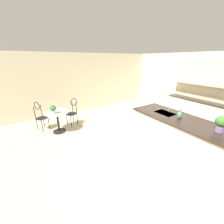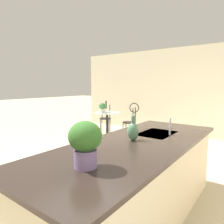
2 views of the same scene
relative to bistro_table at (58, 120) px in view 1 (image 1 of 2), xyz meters
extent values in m
plane|color=beige|center=(2.57, 1.79, -0.45)|extent=(40.00, 40.00, 0.00)
cube|color=beige|center=(2.57, 5.45, 0.90)|extent=(9.00, 0.12, 2.70)
cube|color=beige|center=(-1.69, 1.79, 0.90)|extent=(0.12, 7.80, 2.70)
cube|color=beige|center=(2.87, 2.64, -0.01)|extent=(2.70, 0.96, 0.88)
cube|color=#2D231E|center=(2.87, 2.64, 0.45)|extent=(2.80, 1.06, 0.04)
cube|color=#B2B5BA|center=(2.32, 2.64, 0.46)|extent=(0.56, 0.40, 0.03)
cube|color=beige|center=(2.17, 4.99, -0.01)|extent=(2.40, 0.60, 0.88)
cube|color=#2D231E|center=(2.17, 4.99, 0.45)|extent=(2.44, 0.64, 0.04)
cube|color=beige|center=(2.17, 5.15, 0.77)|extent=(2.40, 0.04, 0.60)
cube|color=beige|center=(2.17, 4.97, 1.45)|extent=(2.40, 0.36, 0.76)
cylinder|color=black|center=(0.00, 0.00, -0.43)|extent=(0.44, 0.44, 0.03)
cylinder|color=black|center=(0.00, 0.00, -0.07)|extent=(0.07, 0.07, 0.69)
cylinder|color=#B2C6C1|center=(0.00, 0.00, 0.29)|extent=(0.80, 0.80, 0.01)
cylinder|color=black|center=(-0.13, 0.48, -0.22)|extent=(0.03, 0.03, 0.45)
cylinder|color=black|center=(-0.40, 0.41, -0.22)|extent=(0.03, 0.03, 0.45)
cylinder|color=black|center=(-0.21, 0.75, -0.22)|extent=(0.03, 0.03, 0.45)
cylinder|color=black|center=(-0.48, 0.68, -0.22)|extent=(0.03, 0.03, 0.45)
cylinder|color=black|center=(-0.30, 0.58, 0.01)|extent=(0.47, 0.47, 0.02)
cylinder|color=black|center=(-0.22, 0.76, 0.23)|extent=(0.03, 0.03, 0.45)
cylinder|color=black|center=(-0.47, 0.69, 0.23)|extent=(0.03, 0.03, 0.45)
torus|color=black|center=(-0.34, 0.72, 0.45)|extent=(0.10, 0.28, 0.28)
cylinder|color=black|center=(-0.41, -0.25, -0.22)|extent=(0.03, 0.03, 0.45)
cylinder|color=black|center=(-0.27, -0.49, -0.22)|extent=(0.03, 0.03, 0.45)
cylinder|color=black|center=(-0.66, -0.39, -0.22)|extent=(0.03, 0.03, 0.45)
cylinder|color=black|center=(-0.52, -0.63, -0.22)|extent=(0.03, 0.03, 0.45)
cylinder|color=black|center=(-0.46, -0.44, 0.01)|extent=(0.52, 0.52, 0.02)
cylinder|color=black|center=(-0.66, -0.40, 0.23)|extent=(0.03, 0.03, 0.45)
cylinder|color=black|center=(-0.53, -0.63, 0.23)|extent=(0.03, 0.03, 0.45)
torus|color=black|center=(-0.60, -0.51, 0.45)|extent=(0.26, 0.16, 0.28)
cylinder|color=#B2B5BA|center=(2.32, 2.82, 0.58)|extent=(0.02, 0.02, 0.22)
cylinder|color=beige|center=(0.08, -0.11, 0.35)|extent=(0.14, 0.14, 0.11)
ellipsoid|color=#35733C|center=(0.08, -0.11, 0.49)|extent=(0.20, 0.20, 0.19)
cylinder|color=#7A669E|center=(3.72, 2.69, 0.54)|extent=(0.18, 0.18, 0.14)
ellipsoid|color=#356C2A|center=(3.72, 2.69, 0.72)|extent=(0.26, 0.26, 0.24)
ellipsoid|color=#4C7A5B|center=(2.82, 2.57, 0.58)|extent=(0.13, 0.13, 0.21)
cylinder|color=#4C7A5B|center=(2.82, 2.57, 0.72)|extent=(0.04, 0.04, 0.08)
camera|label=1|loc=(4.73, -0.81, 1.99)|focal=22.32mm
camera|label=2|loc=(4.84, 3.78, 1.11)|focal=33.46mm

